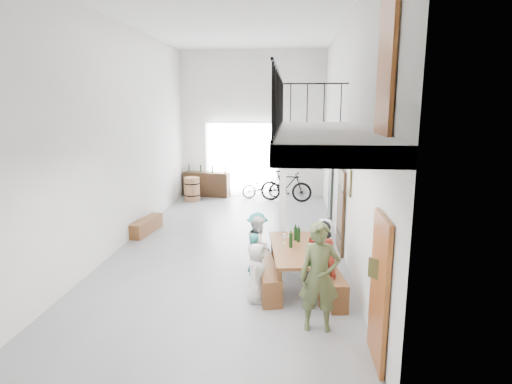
# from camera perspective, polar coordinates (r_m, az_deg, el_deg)

# --- Properties ---
(floor) EXTENTS (12.00, 12.00, 0.00)m
(floor) POSITION_cam_1_polar(r_m,az_deg,el_deg) (11.11, -3.22, -6.87)
(floor) COLOR gray
(floor) RESTS_ON ground
(room_walls) EXTENTS (12.00, 12.00, 12.00)m
(room_walls) POSITION_cam_1_polar(r_m,az_deg,el_deg) (10.53, -3.45, 11.78)
(room_walls) COLOR white
(room_walls) RESTS_ON ground
(gateway_portal) EXTENTS (2.80, 0.08, 2.80)m
(gateway_portal) POSITION_cam_1_polar(r_m,az_deg,el_deg) (16.61, -1.86, 4.32)
(gateway_portal) COLOR white
(gateway_portal) RESTS_ON ground
(right_wall_decor) EXTENTS (0.07, 8.28, 5.07)m
(right_wall_decor) POSITION_cam_1_polar(r_m,az_deg,el_deg) (8.84, 12.55, -0.31)
(right_wall_decor) COLOR brown
(right_wall_decor) RESTS_ON ground
(balcony) EXTENTS (1.52, 5.62, 4.00)m
(balcony) POSITION_cam_1_polar(r_m,az_deg,el_deg) (7.34, 8.67, 7.08)
(balcony) COLOR white
(balcony) RESTS_ON ground
(tasting_table) EXTENTS (1.10, 2.21, 0.79)m
(tasting_table) POSITION_cam_1_polar(r_m,az_deg,el_deg) (8.45, 5.19, -7.91)
(tasting_table) COLOR brown
(tasting_table) RESTS_ON ground
(bench_inner) EXTENTS (0.76, 2.22, 0.50)m
(bench_inner) POSITION_cam_1_polar(r_m,az_deg,el_deg) (8.64, 1.19, -10.65)
(bench_inner) COLOR brown
(bench_inner) RESTS_ON ground
(bench_wall) EXTENTS (0.61, 2.28, 0.52)m
(bench_wall) POSITION_cam_1_polar(r_m,az_deg,el_deg) (8.59, 9.33, -10.88)
(bench_wall) COLOR brown
(bench_wall) RESTS_ON ground
(tableware) EXTENTS (0.61, 0.92, 0.35)m
(tableware) POSITION_cam_1_polar(r_m,az_deg,el_deg) (8.64, 5.41, -5.92)
(tableware) COLOR black
(tableware) RESTS_ON tasting_table
(side_bench) EXTENTS (0.51, 1.46, 0.40)m
(side_bench) POSITION_cam_1_polar(r_m,az_deg,el_deg) (12.32, -14.39, -4.38)
(side_bench) COLOR brown
(side_bench) RESTS_ON ground
(oak_barrel) EXTENTS (0.59, 0.59, 0.87)m
(oak_barrel) POSITION_cam_1_polar(r_m,az_deg,el_deg) (15.99, -8.52, 0.40)
(oak_barrel) COLOR #98683F
(oak_barrel) RESTS_ON ground
(serving_counter) EXTENTS (1.83, 0.77, 0.94)m
(serving_counter) POSITION_cam_1_polar(r_m,az_deg,el_deg) (16.68, -6.56, 1.04)
(serving_counter) COLOR #392412
(serving_counter) RESTS_ON ground
(counter_bottles) EXTENTS (1.51, 0.31, 0.28)m
(counter_bottles) POSITION_cam_1_polar(r_m,az_deg,el_deg) (16.60, -6.59, 3.12)
(counter_bottles) COLOR black
(counter_bottles) RESTS_ON serving_counter
(guest_left_a) EXTENTS (0.42, 0.58, 1.10)m
(guest_left_a) POSITION_cam_1_polar(r_m,az_deg,el_deg) (7.84, 0.07, -10.72)
(guest_left_a) COLOR silver
(guest_left_a) RESTS_ON ground
(guest_left_b) EXTENTS (0.40, 0.47, 1.08)m
(guest_left_b) POSITION_cam_1_polar(r_m,az_deg,el_deg) (8.46, -0.16, -9.03)
(guest_left_b) COLOR #257A7B
(guest_left_b) RESTS_ON ground
(guest_left_c) EXTENTS (0.50, 0.63, 1.27)m
(guest_left_c) POSITION_cam_1_polar(r_m,az_deg,el_deg) (8.97, 0.39, -7.18)
(guest_left_c) COLOR silver
(guest_left_c) RESTS_ON ground
(guest_left_d) EXTENTS (0.51, 0.83, 1.24)m
(guest_left_d) POSITION_cam_1_polar(r_m,az_deg,el_deg) (9.36, 0.17, -6.46)
(guest_left_d) COLOR #257A7B
(guest_left_d) RESTS_ON ground
(guest_right_a) EXTENTS (0.46, 0.75, 1.19)m
(guest_right_a) POSITION_cam_1_polar(r_m,az_deg,el_deg) (7.95, 9.49, -10.19)
(guest_right_a) COLOR #A42B1C
(guest_right_a) RESTS_ON ground
(guest_right_b) EXTENTS (0.41, 1.22, 1.31)m
(guest_right_b) POSITION_cam_1_polar(r_m,az_deg,el_deg) (8.63, 8.71, -7.96)
(guest_right_b) COLOR black
(guest_right_b) RESTS_ON ground
(guest_right_c) EXTENTS (0.55, 0.68, 1.22)m
(guest_right_c) POSITION_cam_1_polar(r_m,az_deg,el_deg) (9.09, 9.09, -7.24)
(guest_right_c) COLOR silver
(guest_right_c) RESTS_ON ground
(host_standing) EXTENTS (0.64, 0.43, 1.76)m
(host_standing) POSITION_cam_1_polar(r_m,az_deg,el_deg) (6.88, 8.45, -11.17)
(host_standing) COLOR #4B5630
(host_standing) RESTS_ON ground
(potted_plant) EXTENTS (0.47, 0.43, 0.45)m
(potted_plant) POSITION_cam_1_polar(r_m,az_deg,el_deg) (11.94, 9.20, -4.56)
(potted_plant) COLOR #154714
(potted_plant) RESTS_ON ground
(bicycle_near) EXTENTS (1.66, 1.04, 0.83)m
(bicycle_near) POSITION_cam_1_polar(r_m,az_deg,el_deg) (16.27, 0.83, 0.65)
(bicycle_near) COLOR black
(bicycle_near) RESTS_ON ground
(bicycle_far) EXTENTS (1.96, 0.82, 1.14)m
(bicycle_far) POSITION_cam_1_polar(r_m,az_deg,el_deg) (15.68, 4.02, 0.79)
(bicycle_far) COLOR black
(bicycle_far) RESTS_ON ground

